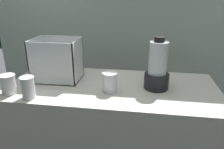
% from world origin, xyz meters
% --- Properties ---
extents(counter, '(1.40, 0.64, 0.90)m').
position_xyz_m(counter, '(0.00, 0.00, 0.45)').
color(counter, beige).
rests_on(counter, ground_plane).
extents(back_wall_unit, '(2.60, 0.24, 2.50)m').
position_xyz_m(back_wall_unit, '(0.00, 0.77, 1.26)').
color(back_wall_unit, silver).
rests_on(back_wall_unit, ground_plane).
extents(carrot_display_bin, '(0.32, 0.23, 0.29)m').
position_xyz_m(carrot_display_bin, '(-0.40, 0.07, 0.99)').
color(carrot_display_bin, white).
rests_on(carrot_display_bin, counter).
extents(blender_pitcher, '(0.16, 0.16, 0.34)m').
position_xyz_m(blender_pitcher, '(0.29, 0.01, 1.03)').
color(blender_pitcher, black).
rests_on(blender_pitcher, counter).
extents(juice_cup_beet_far_left, '(0.09, 0.09, 0.12)m').
position_xyz_m(juice_cup_beet_far_left, '(-0.61, -0.21, 0.95)').
color(juice_cup_beet_far_left, white).
rests_on(juice_cup_beet_far_left, counter).
extents(juice_cup_pomegranate_left, '(0.08, 0.08, 0.13)m').
position_xyz_m(juice_cup_pomegranate_left, '(-0.46, -0.25, 0.96)').
color(juice_cup_pomegranate_left, white).
rests_on(juice_cup_pomegranate_left, counter).
extents(juice_cup_mango_middle, '(0.09, 0.09, 0.13)m').
position_xyz_m(juice_cup_mango_middle, '(0.00, -0.09, 0.96)').
color(juice_cup_mango_middle, white).
rests_on(juice_cup_mango_middle, counter).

